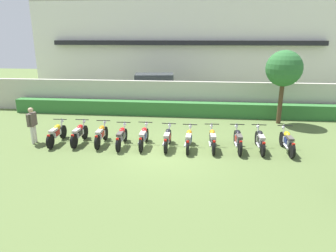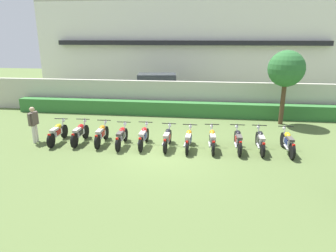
{
  "view_description": "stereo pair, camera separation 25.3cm",
  "coord_description": "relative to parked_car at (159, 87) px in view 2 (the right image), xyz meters",
  "views": [
    {
      "loc": [
        1.3,
        -11.06,
        4.46
      ],
      "look_at": [
        0.0,
        0.96,
        0.84
      ],
      "focal_mm": 32.13,
      "sensor_mm": 36.0,
      "label": 1
    },
    {
      "loc": [
        1.55,
        -11.03,
        4.46
      ],
      "look_at": [
        0.0,
        0.96,
        0.84
      ],
      "focal_mm": 32.13,
      "sensor_mm": 36.0,
      "label": 2
    }
  ],
  "objects": [
    {
      "name": "parked_car",
      "position": [
        0.0,
        0.0,
        0.0
      ],
      "size": [
        4.7,
        2.54,
        1.89
      ],
      "rotation": [
        0.0,
        0.0,
        0.13
      ],
      "color": "black",
      "rests_on": "ground"
    },
    {
      "name": "inspector_person",
      "position": [
        -3.96,
        -9.68,
        -0.01
      ],
      "size": [
        0.22,
        0.65,
        1.58
      ],
      "color": "silver",
      "rests_on": "ground"
    },
    {
      "name": "motorcycle_in_row_3",
      "position": [
        -0.06,
        -9.7,
        -0.49
      ],
      "size": [
        0.6,
        1.83,
        0.95
      ],
      "rotation": [
        0.0,
        0.0,
        1.6
      ],
      "color": "black",
      "rests_on": "ground"
    },
    {
      "name": "tree_near_inspector",
      "position": [
        7.35,
        -5.35,
        1.93
      ],
      "size": [
        1.83,
        1.83,
        3.81
      ],
      "color": "#4C3823",
      "rests_on": "ground"
    },
    {
      "name": "hedge_row",
      "position": [
        1.85,
        -4.33,
        -0.53
      ],
      "size": [
        19.49,
        0.7,
        0.82
      ],
      "primitive_type": "cube",
      "color": "#337033",
      "rests_on": "ground"
    },
    {
      "name": "motorcycle_in_row_8",
      "position": [
        4.73,
        -9.59,
        -0.48
      ],
      "size": [
        0.6,
        1.88,
        0.97
      ],
      "rotation": [
        0.0,
        0.0,
        1.6
      ],
      "color": "black",
      "rests_on": "ground"
    },
    {
      "name": "motorcycle_in_row_6",
      "position": [
        2.75,
        -9.7,
        -0.5
      ],
      "size": [
        0.6,
        1.81,
        0.94
      ],
      "rotation": [
        0.0,
        0.0,
        1.54
      ],
      "color": "black",
      "rests_on": "ground"
    },
    {
      "name": "compound_wall",
      "position": [
        1.85,
        -3.63,
        0.02
      ],
      "size": [
        24.36,
        0.3,
        1.91
      ],
      "primitive_type": "cube",
      "color": "#BCB7A8",
      "rests_on": "ground"
    },
    {
      "name": "ground",
      "position": [
        1.85,
        -10.26,
        -0.94
      ],
      "size": [
        60.0,
        60.0,
        0.0
      ],
      "primitive_type": "plane",
      "color": "#566B38"
    },
    {
      "name": "motorcycle_in_row_10",
      "position": [
        6.66,
        -9.58,
        -0.48
      ],
      "size": [
        0.6,
        1.95,
        0.97
      ],
      "rotation": [
        0.0,
        0.0,
        1.59
      ],
      "color": "black",
      "rests_on": "ground"
    },
    {
      "name": "building",
      "position": [
        1.85,
        6.63,
        2.81
      ],
      "size": [
        25.64,
        6.5,
        7.49
      ],
      "color": "white",
      "rests_on": "ground"
    },
    {
      "name": "motorcycle_in_row_0",
      "position": [
        -2.95,
        -9.61,
        -0.49
      ],
      "size": [
        0.6,
        1.91,
        0.96
      ],
      "rotation": [
        0.0,
        0.0,
        1.6
      ],
      "color": "black",
      "rests_on": "ground"
    },
    {
      "name": "motorcycle_in_row_4",
      "position": [
        0.86,
        -9.6,
        -0.49
      ],
      "size": [
        0.6,
        1.83,
        0.95
      ],
      "rotation": [
        0.0,
        0.0,
        1.57
      ],
      "color": "black",
      "rests_on": "ground"
    },
    {
      "name": "motorcycle_in_row_9",
      "position": [
        5.62,
        -9.51,
        -0.49
      ],
      "size": [
        0.6,
        1.92,
        0.95
      ],
      "rotation": [
        0.0,
        0.0,
        1.57
      ],
      "color": "black",
      "rests_on": "ground"
    },
    {
      "name": "motorcycle_in_row_1",
      "position": [
        -1.97,
        -9.53,
        -0.48
      ],
      "size": [
        0.6,
        1.83,
        0.97
      ],
      "rotation": [
        0.0,
        0.0,
        1.58
      ],
      "color": "black",
      "rests_on": "ground"
    },
    {
      "name": "motorcycle_in_row_7",
      "position": [
        3.7,
        -9.6,
        -0.49
      ],
      "size": [
        0.6,
        1.86,
        0.96
      ],
      "rotation": [
        0.0,
        0.0,
        1.62
      ],
      "color": "black",
      "rests_on": "ground"
    },
    {
      "name": "motorcycle_in_row_5",
      "position": [
        1.87,
        -9.67,
        -0.49
      ],
      "size": [
        0.6,
        1.8,
        0.95
      ],
      "rotation": [
        0.0,
        0.0,
        1.55
      ],
      "color": "black",
      "rests_on": "ground"
    },
    {
      "name": "motorcycle_in_row_2",
      "position": [
        -0.99,
        -9.55,
        -0.49
      ],
      "size": [
        0.6,
        1.81,
        0.96
      ],
      "rotation": [
        0.0,
        0.0,
        1.61
      ],
      "color": "black",
      "rests_on": "ground"
    }
  ]
}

